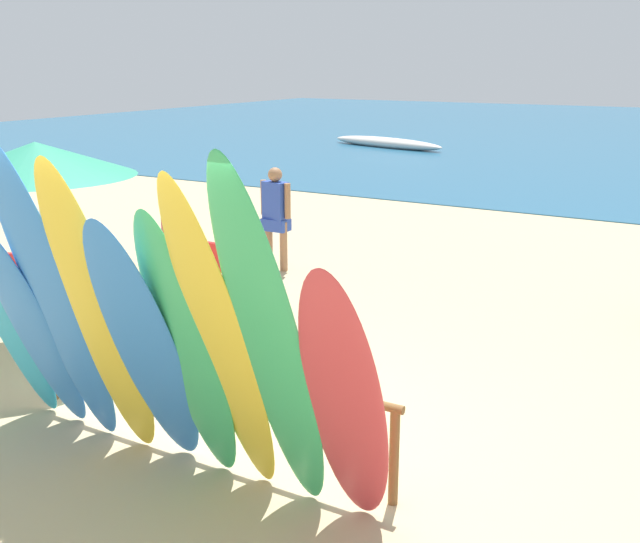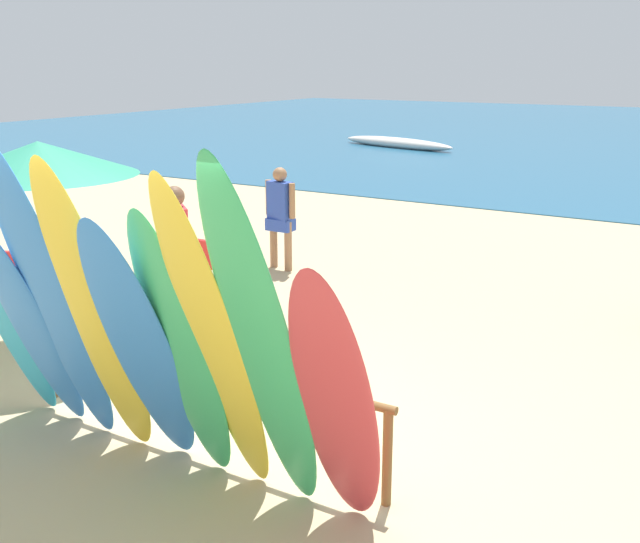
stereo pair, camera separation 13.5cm
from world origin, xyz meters
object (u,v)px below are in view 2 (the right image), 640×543
at_px(beach_chair_red, 207,268).
at_px(surfboard_teal_0, 3,310).
at_px(surfboard_yellow_3, 96,316).
at_px(surfboard_green_5, 183,351).
at_px(surfboard_blue_2, 52,299).
at_px(beachgoer_by_water, 177,249).
at_px(surfboard_blue_1, 33,328).
at_px(surfboard_red_8, 336,405).
at_px(surfboard_rack, 194,374).
at_px(surfboard_blue_4, 141,348).
at_px(beach_umbrella, 39,159).
at_px(distant_boat, 397,143).
at_px(beachgoer_photographing, 280,211).
at_px(surfboard_yellow_6, 215,345).
at_px(beach_chair_blue, 12,284).
at_px(surfboard_green_7, 263,348).

bearing_deg(beach_chair_red, surfboard_teal_0, -75.44).
xyz_separation_m(surfboard_yellow_3, surfboard_green_5, (0.74, 0.09, -0.15)).
relative_size(surfboard_blue_2, beachgoer_by_water, 1.61).
xyz_separation_m(surfboard_blue_1, surfboard_red_8, (2.79, 0.02, 0.02)).
bearing_deg(surfboard_teal_0, surfboard_green_5, -0.46).
bearing_deg(surfboard_rack, surfboard_blue_4, -86.33).
height_order(beach_umbrella, distant_boat, beach_umbrella).
distance_m(beachgoer_photographing, beachgoer_by_water, 2.86).
relative_size(surfboard_blue_2, surfboard_yellow_3, 1.06).
height_order(surfboard_green_5, surfboard_yellow_6, surfboard_yellow_6).
distance_m(surfboard_blue_2, beach_chair_blue, 3.78).
relative_size(surfboard_red_8, beach_chair_blue, 2.49).
bearing_deg(surfboard_rack, beach_chair_red, 127.95).
xyz_separation_m(surfboard_teal_0, beachgoer_photographing, (-0.87, 5.37, -0.17)).
relative_size(surfboard_blue_1, surfboard_green_7, 0.75).
height_order(surfboard_blue_4, beachgoer_photographing, surfboard_blue_4).
height_order(beachgoer_by_water, distant_boat, beachgoer_by_water).
bearing_deg(surfboard_blue_1, beach_chair_blue, 145.07).
bearing_deg(surfboard_green_7, surfboard_yellow_3, -176.98).
bearing_deg(surfboard_green_5, distant_boat, 116.18).
bearing_deg(surfboard_blue_4, surfboard_teal_0, 173.51).
distance_m(surfboard_yellow_3, beach_chair_blue, 4.11).
distance_m(surfboard_yellow_3, beachgoer_photographing, 5.84).
distance_m(surfboard_green_7, beachgoer_by_water, 4.08).
height_order(surfboard_blue_2, beach_chair_blue, surfboard_blue_2).
distance_m(surfboard_blue_2, beach_umbrella, 2.62).
height_order(surfboard_blue_2, distant_boat, surfboard_blue_2).
bearing_deg(surfboard_red_8, beach_umbrella, 157.31).
bearing_deg(distant_boat, surfboard_blue_2, -71.38).
relative_size(surfboard_red_8, beach_umbrella, 0.93).
bearing_deg(beach_chair_blue, surfboard_red_8, -39.35).
relative_size(surfboard_rack, surfboard_green_5, 1.59).
relative_size(surfboard_teal_0, surfboard_yellow_3, 0.86).
bearing_deg(beachgoer_by_water, surfboard_rack, 174.00).
bearing_deg(beach_chair_red, surfboard_yellow_6, -48.35).
height_order(surfboard_yellow_6, beach_chair_red, surfboard_yellow_6).
relative_size(beachgoer_by_water, beach_chair_red, 2.13).
bearing_deg(beach_umbrella, distant_boat, 104.80).
bearing_deg(surfboard_blue_1, surfboard_blue_4, -2.35).
height_order(surfboard_yellow_3, beach_chair_blue, surfboard_yellow_3).
bearing_deg(surfboard_yellow_6, surfboard_green_7, -0.45).
bearing_deg(beach_chair_blue, surfboard_green_7, -42.01).
xyz_separation_m(surfboard_yellow_6, beachgoer_photographing, (-3.14, 5.44, -0.33)).
height_order(surfboard_blue_1, surfboard_yellow_3, surfboard_yellow_3).
bearing_deg(beachgoer_by_water, beach_chair_blue, 60.55).
bearing_deg(surfboard_blue_1, surfboard_red_8, -0.75).
bearing_deg(distant_boat, surfboard_yellow_3, -70.33).
relative_size(surfboard_green_5, surfboard_red_8, 1.08).
height_order(surfboard_blue_2, surfboard_red_8, surfboard_blue_2).
xyz_separation_m(surfboard_blue_1, beach_chair_red, (-1.22, 3.64, -0.54)).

